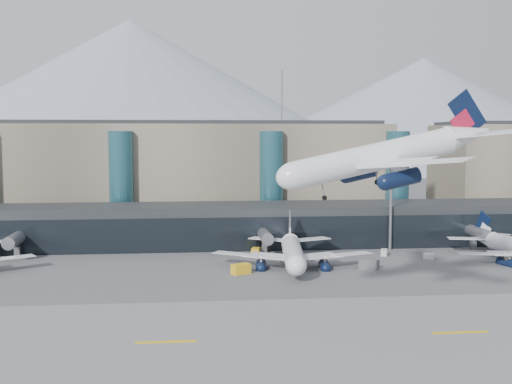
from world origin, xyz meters
TOP-DOWN VIEW (x-y plane):
  - ground at (0.00, 0.00)m, footprint 900.00×900.00m
  - runway_strip at (0.00, -15.00)m, footprint 400.00×40.00m
  - runway_markings at (-0.00, -15.00)m, footprint 128.00×1.00m
  - concourse at (-0.02, 57.73)m, footprint 170.00×27.00m
  - terminal_main at (-25.00, 90.00)m, footprint 130.00×30.00m
  - teal_towers at (-14.99, 74.01)m, footprint 116.40×19.40m
  - mountain_ridge at (15.97, 380.00)m, footprint 910.00×400.00m
  - lightmast_mid at (30.00, 48.00)m, footprint 3.00×1.20m
  - hero_jet at (13.30, -5.90)m, footprint 35.92×35.57m
  - jet_parked_mid at (4.17, 32.40)m, footprint 34.62×34.38m
  - veh_b at (-2.28, 44.16)m, footprint 2.36×3.17m
  - veh_c at (18.97, 26.79)m, footprint 4.22×3.80m
  - veh_d at (26.39, 40.90)m, footprint 2.11×2.81m
  - veh_e at (49.28, 27.92)m, footprint 2.72×1.69m
  - veh_g at (34.89, 35.75)m, footprint 2.49×2.28m
  - veh_h at (-7.08, 25.08)m, footprint 4.05×3.35m

SIDE VIEW (x-z plane):
  - ground at x=0.00m, z-range 0.00..0.00m
  - runway_strip at x=0.00m, z-range 0.00..0.04m
  - runway_markings at x=0.00m, z-range 0.04..0.06m
  - veh_g at x=34.89m, z-range 0.00..1.26m
  - veh_d at x=26.39m, z-range 0.00..1.43m
  - veh_e at x=49.28m, z-range 0.00..1.48m
  - veh_b at x=-2.28m, z-range 0.00..1.64m
  - veh_h at x=-7.08m, z-range 0.00..1.98m
  - veh_c at x=18.97m, z-range 0.00..2.09m
  - jet_parked_mid at x=4.17m, z-range -1.36..9.84m
  - concourse at x=-0.02m, z-range -0.03..9.97m
  - teal_towers at x=-14.99m, z-range -8.99..37.01m
  - lightmast_mid at x=30.00m, z-range 1.62..27.22m
  - terminal_main at x=-25.00m, z-range -0.06..30.94m
  - hero_jet at x=13.30m, z-range 19.45..31.06m
  - mountain_ridge at x=15.97m, z-range -9.26..100.74m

